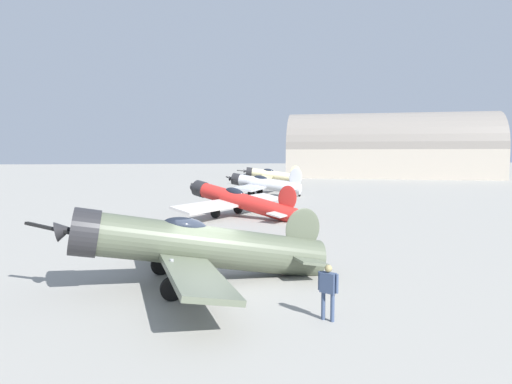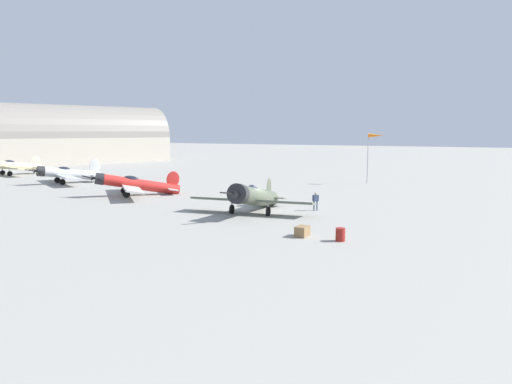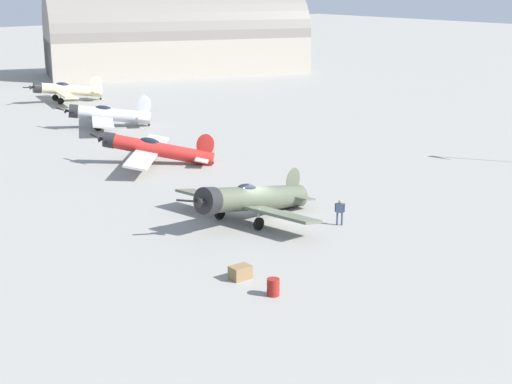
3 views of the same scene
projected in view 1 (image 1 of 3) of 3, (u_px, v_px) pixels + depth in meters
The scene contains 7 objects.
ground_plane at pixel (210, 282), 16.91m from camera, with size 400.00×400.00×0.00m, color gray.
airplane_foreground at pixel (196, 246), 16.63m from camera, with size 11.26×11.13×3.27m.
airplane_mid_apron at pixel (239, 201), 34.23m from camera, with size 10.29×9.77×2.92m.
airplane_far_line at pixel (263, 184), 51.76m from camera, with size 11.56×8.61×3.34m.
airplane_outer_stand at pixel (271, 175), 70.53m from camera, with size 11.56×9.99×3.09m.
ground_crew_mechanic at pixel (328, 287), 12.96m from camera, with size 0.49×0.49×1.67m.
distant_hangar at pixel (389, 153), 91.05m from camera, with size 28.52×43.38×14.95m.
Camera 1 is at (-16.62, 0.94, 4.90)m, focal length 31.09 mm.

